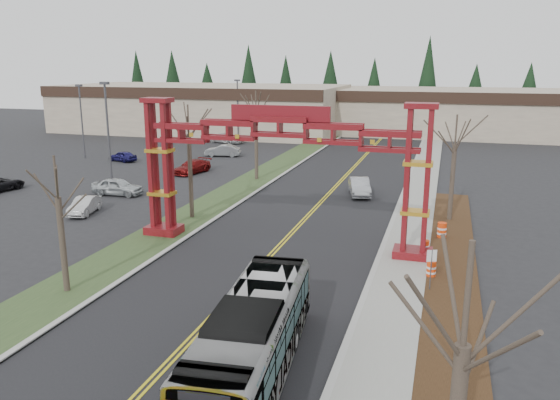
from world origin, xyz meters
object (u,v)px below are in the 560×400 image
at_px(light_pole_far, 238,106).
at_px(barrel_mid, 425,248).
at_px(parked_car_mid_a, 192,167).
at_px(light_pole_near, 108,125).
at_px(retail_building_east, 452,111).
at_px(parked_car_near_a, 117,187).
at_px(retail_building_west, 203,108).
at_px(parked_car_mid_b, 123,156).
at_px(bare_tree_median_mid, 189,135).
at_px(bare_tree_right_far, 455,146).
at_px(bare_tree_median_far, 256,115).
at_px(silver_sedan, 359,187).
at_px(parked_car_far_b, 227,138).
at_px(bare_tree_right_near, 463,347).
at_px(light_pole_mid, 81,116).
at_px(parked_car_near_b, 85,206).
at_px(parked_car_far_a, 223,151).
at_px(bare_tree_median_near, 58,198).
at_px(street_sign, 431,262).
at_px(barrel_north, 442,231).
at_px(transit_bus, 253,339).
at_px(barrel_south, 431,270).

xyz_separation_m(light_pole_far, barrel_mid, (28.10, -42.10, -4.61)).
distance_m(parked_car_mid_a, barrel_mid, 30.36).
bearing_deg(light_pole_near, barrel_mid, -22.66).
bearing_deg(retail_building_east, parked_car_near_a, -117.12).
bearing_deg(retail_building_west, parked_car_mid_b, -82.81).
relative_size(bare_tree_median_mid, light_pole_far, 0.93).
bearing_deg(bare_tree_right_far, bare_tree_median_far, 152.06).
xyz_separation_m(silver_sedan, parked_car_far_b, (-23.01, 26.11, -0.04)).
height_order(bare_tree_right_near, light_pole_near, light_pole_near).
bearing_deg(bare_tree_right_near, light_pole_mid, 133.21).
bearing_deg(parked_car_near_b, retail_building_east, 52.16).
bearing_deg(parked_car_mid_a, barrel_mid, -25.73).
height_order(parked_car_mid_a, barrel_mid, parked_car_mid_a).
distance_m(parked_car_far_a, bare_tree_median_near, 40.99).
bearing_deg(bare_tree_right_far, street_sign, -93.75).
xyz_separation_m(retail_building_west, street_sign, (39.13, -58.47, -2.20)).
bearing_deg(parked_car_near_b, light_pole_far, 80.72).
relative_size(parked_car_near_b, light_pole_mid, 0.44).
bearing_deg(parked_car_far_b, bare_tree_right_near, -137.19).
relative_size(bare_tree_right_near, light_pole_far, 0.88).
distance_m(parked_car_near_b, bare_tree_median_near, 15.60).
xyz_separation_m(parked_car_near_b, bare_tree_median_near, (8.18, -12.61, 4.16)).
bearing_deg(bare_tree_median_near, retail_building_west, 109.04).
bearing_deg(barrel_north, bare_tree_median_far, 141.38).
bearing_deg(barrel_north, bare_tree_median_mid, -179.38).
bearing_deg(street_sign, transit_bus, -120.80).
height_order(parked_car_near_b, barrel_north, parked_car_near_b).
bearing_deg(bare_tree_median_mid, bare_tree_median_near, -90.00).
distance_m(silver_sedan, parked_car_near_b, 22.26).
bearing_deg(parked_car_mid_a, parked_car_far_a, 108.15).
relative_size(retail_building_west, retail_building_east, 1.21).
height_order(silver_sedan, light_pole_far, light_pole_far).
relative_size(parked_car_near_a, barrel_south, 4.70).
relative_size(bare_tree_right_far, light_pole_far, 0.86).
bearing_deg(parked_car_mid_a, silver_sedan, -2.25).
height_order(retail_building_east, light_pole_far, light_pole_far).
height_order(parked_car_near_a, light_pole_mid, light_pole_mid).
bearing_deg(bare_tree_median_far, bare_tree_right_far, -27.94).
bearing_deg(retail_building_east, transit_bus, -94.99).
xyz_separation_m(light_pole_mid, barrel_south, (40.87, -26.76, -4.53)).
relative_size(retail_building_west, light_pole_near, 4.91).
bearing_deg(light_pole_near, silver_sedan, 4.46).
height_order(bare_tree_median_near, barrel_north, bare_tree_median_near).
height_order(bare_tree_right_far, barrel_south, bare_tree_right_far).
xyz_separation_m(parked_car_far_b, street_sign, (29.55, -45.42, 0.86)).
distance_m(parked_car_near_b, parked_car_far_b, 38.32).
relative_size(bare_tree_right_far, barrel_mid, 8.03).
distance_m(parked_car_far_a, light_pole_near, 18.24).
distance_m(bare_tree_right_near, barrel_north, 25.21).
xyz_separation_m(transit_bus, street_sign, (5.78, 9.70, 0.06)).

